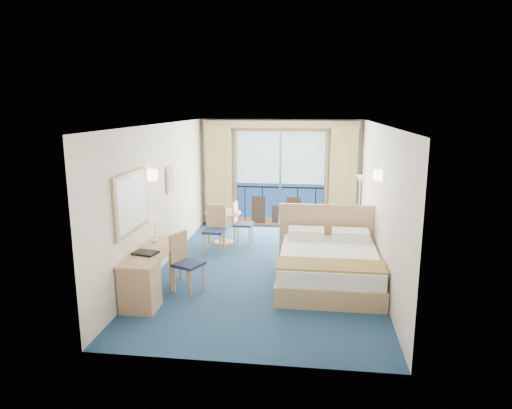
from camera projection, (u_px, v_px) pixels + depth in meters
name	position (u px, v px, depth m)	size (l,w,h in m)	color
floor	(267.00, 269.00, 8.63)	(6.50, 6.50, 0.00)	navy
room_walls	(267.00, 176.00, 8.25)	(4.04, 6.54, 2.72)	silver
balcony_door	(280.00, 182.00, 11.50)	(2.36, 0.03, 2.52)	navy
curtain_left	(219.00, 176.00, 11.52)	(0.65, 0.22, 2.55)	tan
curtain_right	(343.00, 179.00, 11.14)	(0.65, 0.22, 2.55)	tan
pelmet	(280.00, 124.00, 11.08)	(3.80, 0.25, 0.18)	tan
mirror	(131.00, 202.00, 7.09)	(0.05, 1.25, 0.95)	tan
wall_print	(170.00, 180.00, 8.97)	(0.04, 0.42, 0.52)	tan
sconce_left	(152.00, 175.00, 7.89)	(0.18, 0.18, 0.18)	#FFE7B2
sconce_right	(378.00, 175.00, 7.85)	(0.18, 0.18, 0.18)	#FFE7B2
bed	(328.00, 265.00, 7.90)	(1.86, 2.22, 1.17)	tan
nightstand	(357.00, 242.00, 9.27)	(0.47, 0.44, 0.61)	tan
phone	(359.00, 226.00, 9.17)	(0.16, 0.13, 0.07)	beige
armchair	(332.00, 233.00, 9.80)	(0.73, 0.75, 0.68)	#3E434C
floor_lamp	(360.00, 191.00, 10.32)	(0.21, 0.21, 1.49)	silver
desk	(143.00, 281.00, 6.95)	(0.55, 1.59, 0.75)	tan
desk_chair	(184.00, 259.00, 7.53)	(0.56, 0.56, 0.98)	#1E2A48
folder	(145.00, 253.00, 7.15)	(0.36, 0.27, 0.03)	black
desk_lamp	(154.00, 225.00, 7.73)	(0.11, 0.11, 0.40)	silver
round_table	(223.00, 220.00, 10.15)	(0.79, 0.79, 0.71)	tan
table_chair_a	(240.00, 221.00, 10.09)	(0.43, 0.42, 0.94)	#1E2A48
table_chair_b	(215.00, 226.00, 9.53)	(0.44, 0.45, 0.99)	#1E2A48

